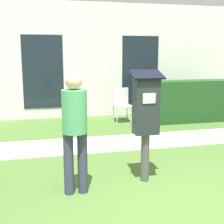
# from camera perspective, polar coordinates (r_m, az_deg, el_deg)

# --- Properties ---
(ground_plane) EXTENTS (40.00, 40.00, 0.00)m
(ground_plane) POSITION_cam_1_polar(r_m,az_deg,el_deg) (3.77, 13.99, -18.46)
(ground_plane) COLOR #476B2D
(sidewalk) EXTENTS (12.00, 1.10, 0.02)m
(sidewalk) POSITION_cam_1_polar(r_m,az_deg,el_deg) (6.41, 1.28, -5.63)
(sidewalk) COLOR beige
(sidewalk) RESTS_ON ground
(building_facade) EXTENTS (10.00, 0.26, 3.20)m
(building_facade) POSITION_cam_1_polar(r_m,az_deg,el_deg) (9.05, -3.59, 9.34)
(building_facade) COLOR white
(building_facade) RESTS_ON ground
(parking_meter) EXTENTS (0.44, 0.31, 1.59)m
(parking_meter) POSITION_cam_1_polar(r_m,az_deg,el_deg) (4.36, 6.23, 0.08)
(parking_meter) COLOR #4C4C4C
(parking_meter) RESTS_ON ground
(person_standing) EXTENTS (0.32, 0.32, 1.58)m
(person_standing) POSITION_cam_1_polar(r_m,az_deg,el_deg) (3.98, -6.83, -2.26)
(person_standing) COLOR #333851
(person_standing) RESTS_ON ground
(outdoor_chair_left) EXTENTS (0.44, 0.44, 0.90)m
(outdoor_chair_left) POSITION_cam_1_polar(r_m,az_deg,el_deg) (7.98, -7.30, 1.38)
(outdoor_chair_left) COLOR silver
(outdoor_chair_left) RESTS_ON ground
(outdoor_chair_middle) EXTENTS (0.44, 0.44, 0.90)m
(outdoor_chair_middle) POSITION_cam_1_polar(r_m,az_deg,el_deg) (8.33, 1.71, 1.86)
(outdoor_chair_middle) COLOR silver
(outdoor_chair_middle) RESTS_ON ground
(hedge_row) EXTENTS (2.91, 0.60, 1.10)m
(hedge_row) POSITION_cam_1_polar(r_m,az_deg,el_deg) (8.60, 14.07, 1.96)
(hedge_row) COLOR #1E471E
(hedge_row) RESTS_ON ground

